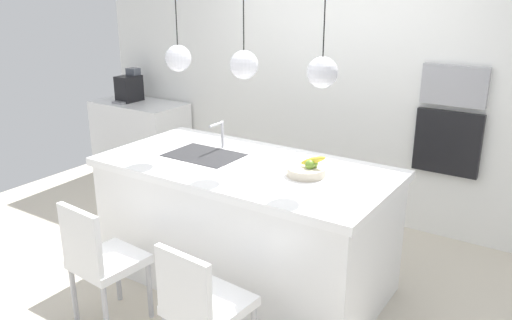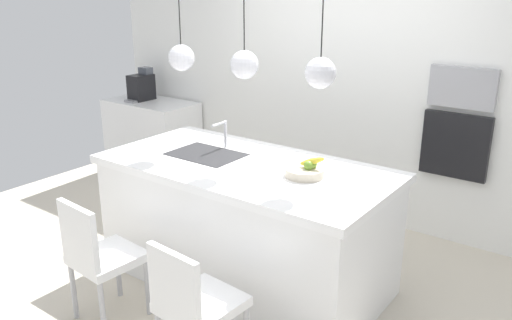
# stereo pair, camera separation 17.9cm
# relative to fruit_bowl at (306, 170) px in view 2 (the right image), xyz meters

# --- Properties ---
(floor) EXTENTS (6.60, 6.60, 0.00)m
(floor) POSITION_rel_fruit_bowl_xyz_m (-0.50, -0.04, -1.00)
(floor) COLOR beige
(floor) RESTS_ON ground
(back_wall) EXTENTS (6.00, 0.10, 2.60)m
(back_wall) POSITION_rel_fruit_bowl_xyz_m (-0.50, 1.61, 0.30)
(back_wall) COLOR white
(back_wall) RESTS_ON ground
(kitchen_island) EXTENTS (2.18, 1.10, 0.96)m
(kitchen_island) POSITION_rel_fruit_bowl_xyz_m (-0.50, -0.04, -0.52)
(kitchen_island) COLOR white
(kitchen_island) RESTS_ON ground
(sink_basin) EXTENTS (0.56, 0.40, 0.02)m
(sink_basin) POSITION_rel_fruit_bowl_xyz_m (-0.88, -0.04, -0.05)
(sink_basin) COLOR #2D2D30
(sink_basin) RESTS_ON kitchen_island
(faucet) EXTENTS (0.02, 0.17, 0.22)m
(faucet) POSITION_rel_fruit_bowl_xyz_m (-0.88, 0.17, 0.10)
(faucet) COLOR silver
(faucet) RESTS_ON kitchen_island
(fruit_bowl) EXTENTS (0.27, 0.27, 0.16)m
(fruit_bowl) POSITION_rel_fruit_bowl_xyz_m (0.00, 0.00, 0.00)
(fruit_bowl) COLOR beige
(fruit_bowl) RESTS_ON kitchen_island
(side_counter) EXTENTS (1.10, 0.60, 0.90)m
(side_counter) POSITION_rel_fruit_bowl_xyz_m (-2.90, 1.24, -0.55)
(side_counter) COLOR white
(side_counter) RESTS_ON ground
(coffee_machine) EXTENTS (0.20, 0.35, 0.38)m
(coffee_machine) POSITION_rel_fruit_bowl_xyz_m (-3.04, 1.24, 0.06)
(coffee_machine) COLOR black
(coffee_machine) RESTS_ON side_counter
(microwave) EXTENTS (0.54, 0.08, 0.34)m
(microwave) POSITION_rel_fruit_bowl_xyz_m (0.56, 1.54, 0.40)
(microwave) COLOR #9E9EA3
(microwave) RESTS_ON back_wall
(oven) EXTENTS (0.56, 0.08, 0.56)m
(oven) POSITION_rel_fruit_bowl_xyz_m (0.56, 1.54, -0.10)
(oven) COLOR black
(oven) RESTS_ON back_wall
(chair_near) EXTENTS (0.44, 0.45, 0.90)m
(chair_near) POSITION_rel_fruit_bowl_xyz_m (-0.95, -1.05, -0.49)
(chair_near) COLOR white
(chair_near) RESTS_ON ground
(chair_middle) EXTENTS (0.44, 0.47, 0.85)m
(chair_middle) POSITION_rel_fruit_bowl_xyz_m (-0.10, -1.05, -0.52)
(chair_middle) COLOR white
(chair_middle) RESTS_ON ground
(pendant_light_left) EXTENTS (0.20, 0.20, 0.80)m
(pendant_light_left) POSITION_rel_fruit_bowl_xyz_m (-1.10, -0.04, 0.68)
(pendant_light_left) COLOR silver
(pendant_light_center) EXTENTS (0.20, 0.20, 0.80)m
(pendant_light_center) POSITION_rel_fruit_bowl_xyz_m (-0.50, -0.04, 0.68)
(pendant_light_center) COLOR silver
(pendant_light_right) EXTENTS (0.20, 0.20, 0.80)m
(pendant_light_right) POSITION_rel_fruit_bowl_xyz_m (0.10, -0.04, 0.68)
(pendant_light_right) COLOR silver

